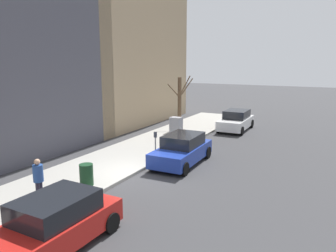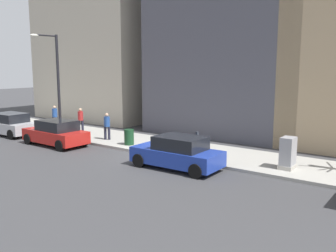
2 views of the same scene
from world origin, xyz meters
name	(u,v)px [view 1 (image 1 of 2)]	position (x,y,z in m)	size (l,w,h in m)	color
ground_plane	(136,175)	(0.00, 0.00, 0.00)	(120.00, 120.00, 0.00)	#38383A
sidewalk	(101,167)	(2.00, 0.00, 0.07)	(4.00, 36.00, 0.15)	#9E9B93
parked_car_white	(236,121)	(-1.24, -12.03, 0.74)	(1.96, 4.22, 1.52)	white
parked_car_blue	(182,150)	(-1.15, -2.60, 0.74)	(2.00, 4.24, 1.52)	#1E389E
parked_car_red	(52,225)	(-1.29, 6.14, 0.74)	(1.98, 4.23, 1.52)	red
parking_meter	(155,141)	(0.45, -2.64, 0.98)	(0.14, 0.10, 1.35)	slate
utility_box	(176,128)	(1.30, -6.86, 0.85)	(0.83, 0.61, 1.43)	#A8A399
bare_tree	(180,101)	(2.59, -10.07, 2.21)	(1.81, 1.68, 3.98)	brown
trash_bin	(86,175)	(0.90, 2.28, 0.60)	(0.56, 0.56, 0.90)	#14381E
pedestrian_near_meter	(38,178)	(1.22, 4.40, 1.09)	(0.36, 0.37, 1.66)	#1E1E2D
office_tower_left	(89,35)	(11.99, -11.06, 7.45)	(12.98, 12.98, 14.89)	tan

